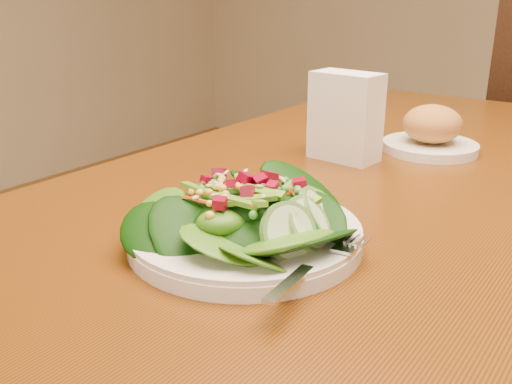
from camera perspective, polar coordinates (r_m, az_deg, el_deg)
dining_table at (r=0.90m, az=15.97°, el=-4.99°), size 0.90×1.40×0.75m
salad_plate at (r=0.61m, az=-0.42°, el=-3.10°), size 0.26×0.26×0.07m
bread_plate at (r=1.02m, az=17.13°, el=5.69°), size 0.16×0.16×0.08m
napkin_holder at (r=0.93m, az=8.94°, el=7.69°), size 0.11×0.07×0.14m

